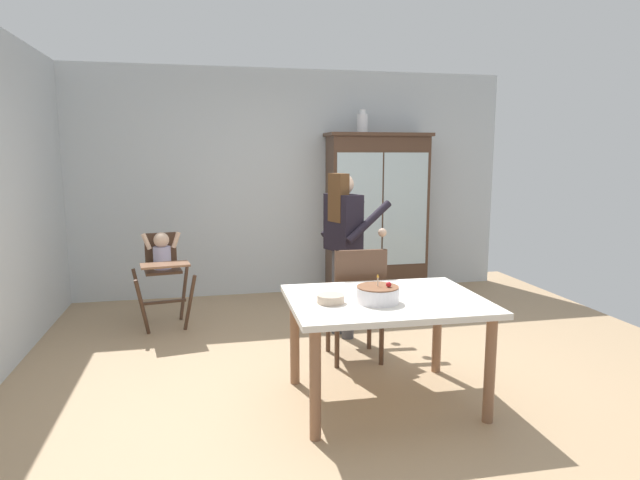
# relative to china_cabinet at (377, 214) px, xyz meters

# --- Properties ---
(ground_plane) EXTENTS (6.24, 6.24, 0.00)m
(ground_plane) POSITION_rel_china_cabinet_xyz_m (-1.00, -2.37, -0.98)
(ground_plane) COLOR tan
(wall_back) EXTENTS (5.32, 0.06, 2.70)m
(wall_back) POSITION_rel_china_cabinet_xyz_m (-1.00, 0.26, 0.37)
(wall_back) COLOR silver
(wall_back) RESTS_ON ground_plane
(china_cabinet) EXTENTS (1.25, 0.48, 1.95)m
(china_cabinet) POSITION_rel_china_cabinet_xyz_m (0.00, 0.00, 0.00)
(china_cabinet) COLOR #4C3323
(china_cabinet) RESTS_ON ground_plane
(ceramic_vase) EXTENTS (0.13, 0.13, 0.27)m
(ceramic_vase) POSITION_rel_china_cabinet_xyz_m (-0.20, 0.00, 1.09)
(ceramic_vase) COLOR white
(ceramic_vase) RESTS_ON china_cabinet
(high_chair_with_toddler) EXTENTS (0.65, 0.75, 0.95)m
(high_chair_with_toddler) POSITION_rel_china_cabinet_xyz_m (-2.48, -0.87, -0.33)
(high_chair_with_toddler) COLOR #4C3323
(high_chair_with_toddler) RESTS_ON ground_plane
(adult_person) EXTENTS (0.63, 0.62, 1.53)m
(adult_person) POSITION_rel_china_cabinet_xyz_m (-0.81, -1.51, -0.01)
(adult_person) COLOR #47474C
(adult_person) RESTS_ON ground_plane
(dining_table) EXTENTS (1.32, 1.03, 0.74)m
(dining_table) POSITION_rel_china_cabinet_xyz_m (-0.89, -2.91, -0.34)
(dining_table) COLOR silver
(dining_table) RESTS_ON ground_plane
(birthday_cake) EXTENTS (0.28, 0.28, 0.19)m
(birthday_cake) POSITION_rel_china_cabinet_xyz_m (-0.98, -3.00, -0.19)
(birthday_cake) COLOR white
(birthday_cake) RESTS_ON dining_table
(serving_bowl) EXTENTS (0.18, 0.18, 0.05)m
(serving_bowl) POSITION_rel_china_cabinet_xyz_m (-1.28, -2.95, -0.21)
(serving_bowl) COLOR #C6AD93
(serving_bowl) RESTS_ON dining_table
(dining_chair_far_side) EXTENTS (0.45, 0.45, 0.96)m
(dining_chair_far_side) POSITION_rel_china_cabinet_xyz_m (-0.87, -2.18, -0.43)
(dining_chair_far_side) COLOR #4C3323
(dining_chair_far_side) RESTS_ON ground_plane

